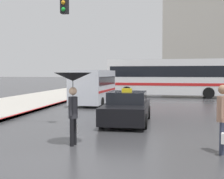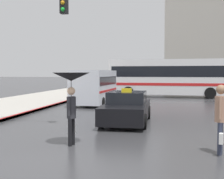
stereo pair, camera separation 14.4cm
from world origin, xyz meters
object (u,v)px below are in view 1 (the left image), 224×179
(pedestrian_with_umbrella, at_px, (73,85))
(traffic_light, at_px, (13,30))
(ambulance_van, at_px, (94,86))
(pedestrian_man, at_px, (223,114))
(taxi, at_px, (127,108))
(city_bus, at_px, (166,76))

(pedestrian_with_umbrella, distance_m, traffic_light, 4.84)
(ambulance_van, height_order, pedestrian_man, ambulance_van)
(taxi, relative_size, city_bus, 0.42)
(ambulance_van, xyz_separation_m, pedestrian_with_umbrella, (2.08, -12.06, 0.51))
(city_bus, bearing_deg, pedestrian_man, 8.14)
(traffic_light, bearing_deg, pedestrian_with_umbrella, -40.68)
(taxi, height_order, pedestrian_with_umbrella, pedestrian_with_umbrella)
(ambulance_van, relative_size, pedestrian_with_umbrella, 2.47)
(ambulance_van, bearing_deg, pedestrian_man, 119.43)
(city_bus, xyz_separation_m, pedestrian_with_umbrella, (-2.93, -19.67, -0.06))
(pedestrian_with_umbrella, relative_size, traffic_light, 0.39)
(taxi, bearing_deg, pedestrian_man, 122.88)
(ambulance_van, xyz_separation_m, pedestrian_man, (6.31, -12.37, -0.21))
(taxi, height_order, traffic_light, traffic_light)
(taxi, bearing_deg, traffic_light, 20.82)
(pedestrian_man, height_order, traffic_light, traffic_light)
(city_bus, distance_m, pedestrian_man, 20.04)
(taxi, distance_m, pedestrian_man, 5.78)
(pedestrian_man, relative_size, traffic_light, 0.33)
(ambulance_van, bearing_deg, pedestrian_with_umbrella, 102.18)
(ambulance_van, relative_size, pedestrian_man, 2.90)
(ambulance_van, height_order, traffic_light, traffic_light)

